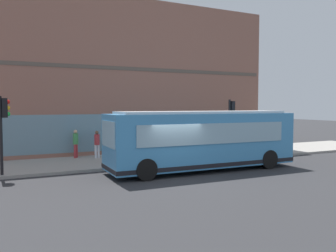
{
  "coord_description": "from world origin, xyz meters",
  "views": [
    {
      "loc": [
        -14.62,
        7.14,
        3.34
      ],
      "look_at": [
        1.88,
        -0.69,
        2.27
      ],
      "focal_mm": 36.94,
      "sensor_mm": 36.0,
      "label": 1
    }
  ],
  "objects_px": {
    "city_bus_nearside": "(202,140)",
    "fire_hydrant": "(114,158)",
    "newspaper_vending_box": "(133,152)",
    "traffic_light_down_block": "(4,120)",
    "pedestrian_near_building_entrance": "(97,142)",
    "traffic_light_near_corner": "(231,117)",
    "pedestrian_by_light_pole": "(76,142)"
  },
  "relations": [
    {
      "from": "pedestrian_by_light_pole",
      "to": "newspaper_vending_box",
      "type": "distance_m",
      "value": 3.66
    },
    {
      "from": "city_bus_nearside",
      "to": "pedestrian_near_building_entrance",
      "type": "height_order",
      "value": "city_bus_nearside"
    },
    {
      "from": "pedestrian_near_building_entrance",
      "to": "pedestrian_by_light_pole",
      "type": "bearing_deg",
      "value": 62.2
    },
    {
      "from": "fire_hydrant",
      "to": "pedestrian_near_building_entrance",
      "type": "relative_size",
      "value": 0.44
    },
    {
      "from": "traffic_light_down_block",
      "to": "fire_hydrant",
      "type": "xyz_separation_m",
      "value": [
        0.52,
        -5.37,
        -2.18
      ]
    },
    {
      "from": "fire_hydrant",
      "to": "pedestrian_near_building_entrance",
      "type": "xyz_separation_m",
      "value": [
        2.77,
        0.25,
        0.6
      ]
    },
    {
      "from": "traffic_light_near_corner",
      "to": "pedestrian_by_light_pole",
      "type": "height_order",
      "value": "traffic_light_near_corner"
    },
    {
      "from": "traffic_light_down_block",
      "to": "newspaper_vending_box",
      "type": "bearing_deg",
      "value": -74.61
    },
    {
      "from": "city_bus_nearside",
      "to": "fire_hydrant",
      "type": "bearing_deg",
      "value": 55.09
    },
    {
      "from": "traffic_light_near_corner",
      "to": "traffic_light_down_block",
      "type": "bearing_deg",
      "value": 90.93
    },
    {
      "from": "traffic_light_near_corner",
      "to": "pedestrian_by_light_pole",
      "type": "distance_m",
      "value": 9.75
    },
    {
      "from": "newspaper_vending_box",
      "to": "city_bus_nearside",
      "type": "bearing_deg",
      "value": -150.84
    },
    {
      "from": "traffic_light_near_corner",
      "to": "pedestrian_near_building_entrance",
      "type": "bearing_deg",
      "value": 68.24
    },
    {
      "from": "fire_hydrant",
      "to": "pedestrian_by_light_pole",
      "type": "xyz_separation_m",
      "value": [
        3.39,
        1.42,
        0.63
      ]
    },
    {
      "from": "city_bus_nearside",
      "to": "traffic_light_near_corner",
      "type": "bearing_deg",
      "value": -55.54
    },
    {
      "from": "traffic_light_down_block",
      "to": "pedestrian_near_building_entrance",
      "type": "height_order",
      "value": "traffic_light_down_block"
    },
    {
      "from": "city_bus_nearside",
      "to": "pedestrian_near_building_entrance",
      "type": "distance_m",
      "value": 6.93
    },
    {
      "from": "city_bus_nearside",
      "to": "fire_hydrant",
      "type": "relative_size",
      "value": 13.59
    },
    {
      "from": "pedestrian_near_building_entrance",
      "to": "fire_hydrant",
      "type": "bearing_deg",
      "value": -174.85
    },
    {
      "from": "pedestrian_near_building_entrance",
      "to": "newspaper_vending_box",
      "type": "bearing_deg",
      "value": -126.28
    },
    {
      "from": "city_bus_nearside",
      "to": "newspaper_vending_box",
      "type": "xyz_separation_m",
      "value": [
        4.15,
        2.31,
        -0.95
      ]
    },
    {
      "from": "pedestrian_near_building_entrance",
      "to": "pedestrian_by_light_pole",
      "type": "relative_size",
      "value": 0.97
    },
    {
      "from": "fire_hydrant",
      "to": "pedestrian_by_light_pole",
      "type": "distance_m",
      "value": 3.73
    },
    {
      "from": "city_bus_nearside",
      "to": "pedestrian_near_building_entrance",
      "type": "bearing_deg",
      "value": 37.14
    },
    {
      "from": "traffic_light_down_block",
      "to": "fire_hydrant",
      "type": "height_order",
      "value": "traffic_light_down_block"
    },
    {
      "from": "city_bus_nearside",
      "to": "pedestrian_near_building_entrance",
      "type": "relative_size",
      "value": 6.02
    },
    {
      "from": "city_bus_nearside",
      "to": "traffic_light_down_block",
      "type": "bearing_deg",
      "value": 76.55
    },
    {
      "from": "city_bus_nearside",
      "to": "newspaper_vending_box",
      "type": "relative_size",
      "value": 11.17
    },
    {
      "from": "pedestrian_by_light_pole",
      "to": "newspaper_vending_box",
      "type": "height_order",
      "value": "pedestrian_by_light_pole"
    },
    {
      "from": "traffic_light_down_block",
      "to": "newspaper_vending_box",
      "type": "distance_m",
      "value": 7.54
    },
    {
      "from": "city_bus_nearside",
      "to": "newspaper_vending_box",
      "type": "distance_m",
      "value": 4.84
    },
    {
      "from": "newspaper_vending_box",
      "to": "traffic_light_near_corner",
      "type": "bearing_deg",
      "value": -106.32
    }
  ]
}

